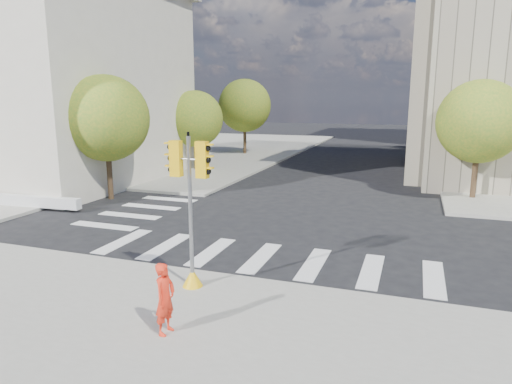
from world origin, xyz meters
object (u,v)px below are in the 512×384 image
traffic_signal (191,224)px  planter_wall (25,201)px  photographer (165,299)px  lamp_near (482,109)px  lamp_far (461,106)px

traffic_signal → planter_wall: bearing=154.1°
photographer → planter_wall: (-12.61, 8.39, -0.56)m
lamp_near → lamp_far: bearing=90.0°
lamp_far → planter_wall: lamp_far is taller
traffic_signal → planter_wall: traffic_signal is taller
traffic_signal → planter_wall: size_ratio=0.71×
lamp_far → planter_wall: (-21.00, -27.24, -4.18)m
lamp_near → traffic_signal: (-9.01, -19.15, -2.65)m
photographer → planter_wall: 15.16m
photographer → planter_wall: bearing=59.1°
lamp_far → photographer: 36.78m
lamp_near → planter_wall: bearing=-147.8°
traffic_signal → lamp_far: bearing=75.1°
traffic_signal → planter_wall: 13.45m
lamp_near → planter_wall: 25.17m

